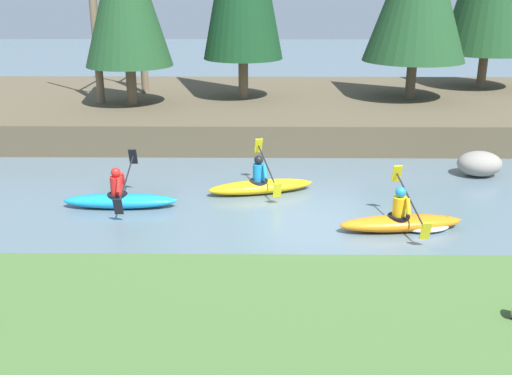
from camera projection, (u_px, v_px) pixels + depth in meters
name	position (u px, v px, depth m)	size (l,w,h in m)	color
ground_plane	(311.00, 224.00, 13.44)	(90.00, 90.00, 0.00)	slate
riverbank_far	(291.00, 109.00, 23.02)	(44.00, 10.05, 0.98)	brown
bare_tree_upstream	(96.00, 26.00, 20.94)	(3.16, 3.12, 5.70)	#7A664C
bare_tree_mid_upstream	(142.00, 17.00, 22.76)	(3.38, 3.34, 6.11)	#7A664C
kayaker_lead	(406.00, 222.00, 13.04)	(2.80, 2.07, 1.20)	orange
kayaker_middle	(261.00, 185.00, 15.33)	(2.78, 2.05, 1.20)	yellow
kayaker_trailing	(121.00, 199.00, 14.34)	(2.77, 2.06, 1.20)	#1993D6
boulder_midstream	(479.00, 164.00, 16.66)	(1.23, 0.96, 0.69)	gray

